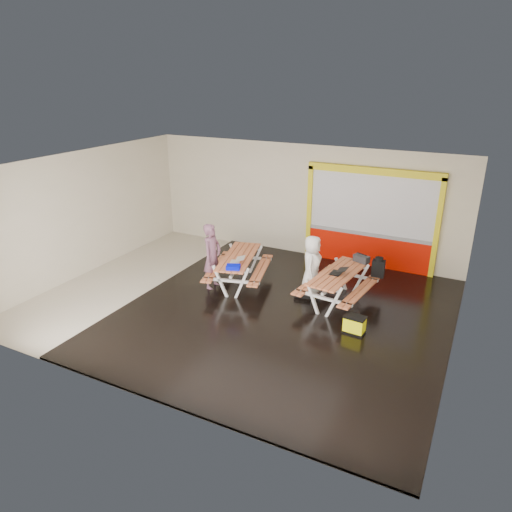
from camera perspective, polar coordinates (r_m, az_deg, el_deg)
The scene contains 14 objects.
room at distance 11.22m, azimuth -2.08°, elevation 2.07°, with size 10.02×8.02×3.52m.
deck at distance 11.42m, azimuth 3.58°, elevation -7.08°, with size 7.50×7.98×0.05m, color black.
kiosk at distance 14.09m, azimuth 13.72°, elevation 4.22°, with size 3.88×0.16×3.00m.
picnic_table_left at distance 12.66m, azimuth -2.11°, elevation -0.86°, with size 2.00×2.50×0.88m.
picnic_table_right at distance 11.83m, azimuth 9.98°, elevation -2.89°, with size 1.72×2.33×0.87m.
person_left at distance 12.47m, azimuth -5.37°, elevation -0.07°, with size 0.66×0.43×1.81m, color #75495F.
person_right at distance 11.98m, azimuth 6.83°, elevation -1.13°, with size 0.77×0.50×1.57m, color white.
laptop_left at distance 12.11m, azimuth -2.36°, elevation -0.60°, with size 0.47×0.45×0.16m.
laptop_right at distance 11.64m, azimuth 10.01°, elevation -1.90°, with size 0.42×0.37×0.17m.
blue_pouch at distance 11.74m, azimuth -2.79°, elevation -1.36°, with size 0.34×0.24×0.10m, color #0008DD.
toolbox at distance 12.47m, azimuth 12.73°, elevation -0.32°, with size 0.45×0.34×0.24m.
backpack at distance 12.47m, azimuth 14.69°, elevation -1.35°, with size 0.34×0.23×0.54m.
dark_case at distance 12.25m, azimuth 5.80°, elevation -4.51°, with size 0.43×0.32×0.16m, color black.
fluke_bag at distance 10.72m, azimuth 11.90°, elevation -8.21°, with size 0.49×0.34×0.41m.
Camera 1 is at (5.14, -9.25, 5.47)m, focal length 32.80 mm.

